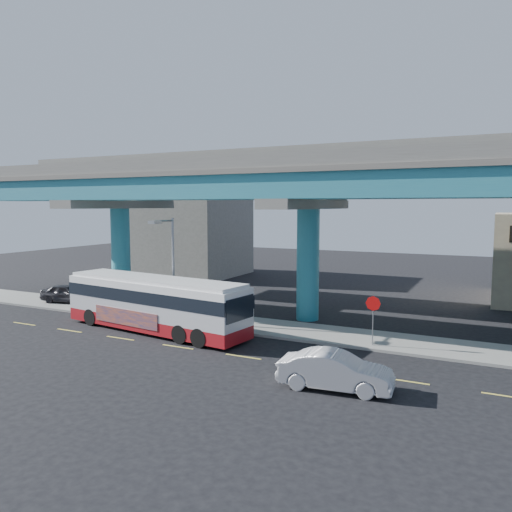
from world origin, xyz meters
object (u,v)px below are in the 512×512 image
at_px(parked_car, 68,293).
at_px(street_lamp, 168,254).
at_px(transit_bus, 155,302).
at_px(sedan, 335,371).
at_px(stop_sign, 373,310).

relative_size(parked_car, street_lamp, 0.66).
height_order(transit_bus, parked_car, transit_bus).
height_order(transit_bus, street_lamp, street_lamp).
height_order(sedan, parked_car, parked_car).
height_order(street_lamp, stop_sign, street_lamp).
relative_size(sedan, stop_sign, 1.82).
bearing_deg(sedan, parked_car, 65.60).
relative_size(transit_bus, street_lamp, 1.95).
bearing_deg(sedan, transit_bus, 65.09).
xyz_separation_m(sedan, parked_car, (-24.00, 8.25, 0.08)).
bearing_deg(street_lamp, stop_sign, 3.17).
xyz_separation_m(parked_car, street_lamp, (11.19, -2.20, 3.71)).
xyz_separation_m(street_lamp, stop_sign, (12.78, 0.71, -2.48)).
distance_m(sedan, stop_sign, 6.88).
distance_m(sedan, parked_car, 25.38).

